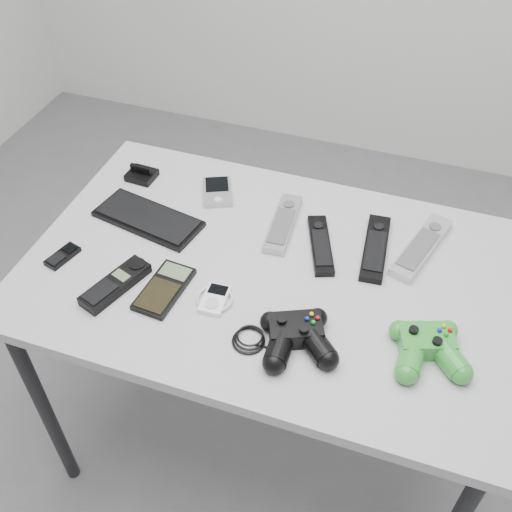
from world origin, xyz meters
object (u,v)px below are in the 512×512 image
(calculator, at_px, (164,289))
(desk, at_px, (270,288))
(remote_silver_a, at_px, (283,223))
(pda, at_px, (217,191))
(remote_black_a, at_px, (321,244))
(pda_keyboard, at_px, (148,218))
(mobile_phone, at_px, (62,256))
(controller_black, at_px, (297,335))
(remote_silver_b, at_px, (422,246))
(mp3_player, at_px, (215,299))
(cordless_handset, at_px, (115,284))
(remote_black_b, at_px, (375,247))
(controller_green, at_px, (428,346))

(calculator, bearing_deg, desk, 39.50)
(remote_silver_a, xyz_separation_m, calculator, (-0.19, -0.30, -0.00))
(pda, height_order, remote_black_a, remote_black_a)
(remote_black_a, height_order, calculator, remote_black_a)
(pda_keyboard, height_order, mobile_phone, pda_keyboard)
(mobile_phone, distance_m, controller_black, 0.60)
(pda, bearing_deg, mobile_phone, -150.69)
(remote_black_a, bearing_deg, calculator, -160.08)
(remote_silver_b, distance_m, mobile_phone, 0.86)
(controller_black, bearing_deg, pda_keyboard, 127.52)
(pda_keyboard, height_order, controller_black, controller_black)
(remote_silver_a, relative_size, calculator, 1.34)
(pda, distance_m, mobile_phone, 0.43)
(pda, height_order, mp3_player, pda)
(remote_silver_a, height_order, mp3_player, remote_silver_a)
(remote_silver_b, bearing_deg, cordless_handset, -134.44)
(cordless_handset, xyz_separation_m, calculator, (0.11, 0.03, -0.01))
(calculator, height_order, mp3_player, same)
(desk, xyz_separation_m, mobile_phone, (-0.48, -0.13, 0.07))
(pda_keyboard, bearing_deg, remote_silver_a, 26.36)
(remote_silver_b, height_order, mobile_phone, remote_silver_b)
(remote_silver_b, bearing_deg, pda, -167.60)
(remote_silver_b, bearing_deg, mobile_phone, -142.49)
(calculator, relative_size, controller_black, 0.61)
(remote_black_b, bearing_deg, remote_silver_b, 14.95)
(remote_black_b, bearing_deg, remote_black_a, -170.68)
(pda, xyz_separation_m, controller_green, (0.60, -0.35, 0.02))
(remote_black_b, distance_m, remote_silver_b, 0.11)
(remote_black_b, height_order, cordless_handset, cordless_handset)
(pda_keyboard, bearing_deg, remote_black_a, 17.15)
(cordless_handset, height_order, mp3_player, cordless_handset)
(remote_black_a, bearing_deg, remote_silver_b, -3.70)
(mobile_phone, relative_size, mp3_player, 0.98)
(cordless_handset, xyz_separation_m, controller_black, (0.43, -0.02, 0.01))
(pda, height_order, controller_green, controller_green)
(pda_keyboard, relative_size, remote_black_a, 1.38)
(remote_black_a, height_order, cordless_handset, cordless_handset)
(desk, xyz_separation_m, calculator, (-0.21, -0.14, 0.07))
(remote_silver_a, relative_size, remote_silver_b, 0.87)
(cordless_handset, distance_m, controller_black, 0.43)
(remote_black_a, relative_size, cordless_handset, 1.15)
(mobile_phone, bearing_deg, mp3_player, 13.98)
(pda, relative_size, mp3_player, 1.35)
(desk, height_order, controller_green, controller_green)
(desk, height_order, mp3_player, mp3_player)
(controller_green, bearing_deg, controller_black, 173.51)
(mobile_phone, relative_size, cordless_handset, 0.49)
(remote_black_b, relative_size, cordless_handset, 1.28)
(pda, bearing_deg, pda_keyboard, -152.52)
(mobile_phone, distance_m, controller_green, 0.86)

